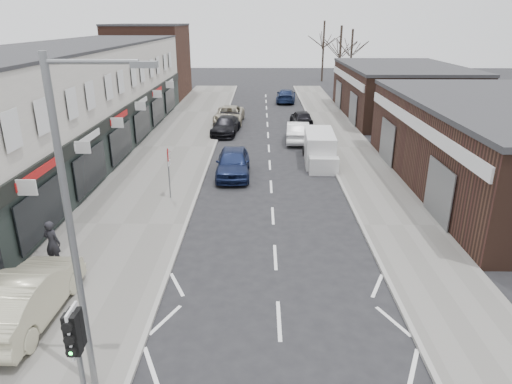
{
  "coord_description": "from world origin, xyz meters",
  "views": [
    {
      "loc": [
        -0.58,
        -9.7,
        8.67
      ],
      "look_at": [
        -0.75,
        6.29,
        2.6
      ],
      "focal_mm": 32.0,
      "sensor_mm": 36.0,
      "label": 1
    }
  ],
  "objects_px": {
    "pedestrian": "(52,243)",
    "parked_car_right_a": "(298,132)",
    "sedan_on_pavement": "(26,296)",
    "parked_car_right_c": "(286,96)",
    "street_lamp": "(77,221)",
    "parked_car_left_b": "(226,126)",
    "white_van": "(319,149)",
    "parked_car_right_b": "(301,118)",
    "warning_sign": "(169,158)",
    "parked_car_left_c": "(229,115)",
    "parked_car_left_a": "(233,162)",
    "traffic_light": "(76,342)"
  },
  "relations": [
    {
      "from": "warning_sign",
      "to": "parked_car_right_c",
      "type": "relative_size",
      "value": 0.54
    },
    {
      "from": "traffic_light",
      "to": "parked_car_right_c",
      "type": "xyz_separation_m",
      "value": [
        6.6,
        43.54,
        -1.69
      ]
    },
    {
      "from": "warning_sign",
      "to": "sedan_on_pavement",
      "type": "bearing_deg",
      "value": -103.47
    },
    {
      "from": "parked_car_left_b",
      "to": "parked_car_right_c",
      "type": "height_order",
      "value": "parked_car_right_c"
    },
    {
      "from": "traffic_light",
      "to": "warning_sign",
      "type": "relative_size",
      "value": 1.15
    },
    {
      "from": "traffic_light",
      "to": "parked_car_left_c",
      "type": "bearing_deg",
      "value": 88.23
    },
    {
      "from": "street_lamp",
      "to": "warning_sign",
      "type": "relative_size",
      "value": 2.96
    },
    {
      "from": "sedan_on_pavement",
      "to": "parked_car_right_a",
      "type": "relative_size",
      "value": 1.05
    },
    {
      "from": "parked_car_left_b",
      "to": "parked_car_left_c",
      "type": "xyz_separation_m",
      "value": [
        -0.0,
        4.09,
        0.05
      ]
    },
    {
      "from": "parked_car_left_c",
      "to": "white_van",
      "type": "bearing_deg",
      "value": -58.65
    },
    {
      "from": "parked_car_right_a",
      "to": "sedan_on_pavement",
      "type": "bearing_deg",
      "value": 69.97
    },
    {
      "from": "parked_car_right_a",
      "to": "parked_car_right_c",
      "type": "bearing_deg",
      "value": -86.16
    },
    {
      "from": "street_lamp",
      "to": "parked_car_right_c",
      "type": "relative_size",
      "value": 1.61
    },
    {
      "from": "street_lamp",
      "to": "pedestrian",
      "type": "bearing_deg",
      "value": 121.75
    },
    {
      "from": "parked_car_right_b",
      "to": "parked_car_left_c",
      "type": "bearing_deg",
      "value": -12.7
    },
    {
      "from": "pedestrian",
      "to": "parked_car_left_b",
      "type": "height_order",
      "value": "pedestrian"
    },
    {
      "from": "warning_sign",
      "to": "sedan_on_pavement",
      "type": "relative_size",
      "value": 0.55
    },
    {
      "from": "pedestrian",
      "to": "parked_car_right_b",
      "type": "bearing_deg",
      "value": -100.78
    },
    {
      "from": "street_lamp",
      "to": "parked_car_left_b",
      "type": "relative_size",
      "value": 1.7
    },
    {
      "from": "parked_car_right_b",
      "to": "parked_car_right_c",
      "type": "bearing_deg",
      "value": -90.79
    },
    {
      "from": "pedestrian",
      "to": "parked_car_right_b",
      "type": "relative_size",
      "value": 0.44
    },
    {
      "from": "white_van",
      "to": "parked_car_right_b",
      "type": "height_order",
      "value": "white_van"
    },
    {
      "from": "parked_car_right_a",
      "to": "parked_car_right_c",
      "type": "distance_m",
      "value": 17.55
    },
    {
      "from": "parked_car_right_a",
      "to": "parked_car_right_c",
      "type": "height_order",
      "value": "parked_car_right_a"
    },
    {
      "from": "warning_sign",
      "to": "parked_car_left_c",
      "type": "distance_m",
      "value": 18.54
    },
    {
      "from": "warning_sign",
      "to": "parked_car_left_a",
      "type": "distance_m",
      "value": 5.06
    },
    {
      "from": "parked_car_left_a",
      "to": "parked_car_right_a",
      "type": "xyz_separation_m",
      "value": [
        4.4,
        8.12,
        -0.05
      ]
    },
    {
      "from": "street_lamp",
      "to": "white_van",
      "type": "height_order",
      "value": "street_lamp"
    },
    {
      "from": "warning_sign",
      "to": "parked_car_left_b",
      "type": "bearing_deg",
      "value": 82.99
    },
    {
      "from": "warning_sign",
      "to": "parked_car_left_b",
      "type": "relative_size",
      "value": 0.57
    },
    {
      "from": "traffic_light",
      "to": "parked_car_left_a",
      "type": "distance_m",
      "value": 18.08
    },
    {
      "from": "parked_car_right_b",
      "to": "street_lamp",
      "type": "bearing_deg",
      "value": 71.9
    },
    {
      "from": "traffic_light",
      "to": "parked_car_left_a",
      "type": "bearing_deg",
      "value": 82.98
    },
    {
      "from": "parked_car_left_b",
      "to": "warning_sign",
      "type": "bearing_deg",
      "value": -91.4
    },
    {
      "from": "warning_sign",
      "to": "parked_car_right_b",
      "type": "distance_m",
      "value": 19.3
    },
    {
      "from": "street_lamp",
      "to": "white_van",
      "type": "xyz_separation_m",
      "value": [
        7.7,
        19.34,
        -3.69
      ]
    },
    {
      "from": "parked_car_right_c",
      "to": "street_lamp",
      "type": "bearing_deg",
      "value": 85.96
    },
    {
      "from": "sedan_on_pavement",
      "to": "parked_car_left_a",
      "type": "relative_size",
      "value": 1.01
    },
    {
      "from": "parked_car_left_b",
      "to": "parked_car_right_a",
      "type": "relative_size",
      "value": 1.01
    },
    {
      "from": "sedan_on_pavement",
      "to": "parked_car_right_b",
      "type": "bearing_deg",
      "value": -109.75
    },
    {
      "from": "street_lamp",
      "to": "parked_car_right_b",
      "type": "distance_m",
      "value": 31.41
    },
    {
      "from": "street_lamp",
      "to": "warning_sign",
      "type": "distance_m",
      "value": 13.04
    },
    {
      "from": "street_lamp",
      "to": "parked_car_left_a",
      "type": "distance_m",
      "value": 17.25
    },
    {
      "from": "parked_car_right_c",
      "to": "parked_car_right_b",
      "type": "bearing_deg",
      "value": 98.45
    },
    {
      "from": "pedestrian",
      "to": "parked_car_right_a",
      "type": "relative_size",
      "value": 0.38
    },
    {
      "from": "traffic_light",
      "to": "parked_car_right_a",
      "type": "xyz_separation_m",
      "value": [
        6.6,
        26.0,
        -1.65
      ]
    },
    {
      "from": "traffic_light",
      "to": "parked_car_left_b",
      "type": "relative_size",
      "value": 0.66
    },
    {
      "from": "traffic_light",
      "to": "parked_car_right_a",
      "type": "bearing_deg",
      "value": 75.75
    },
    {
      "from": "white_van",
      "to": "pedestrian",
      "type": "bearing_deg",
      "value": -127.55
    },
    {
      "from": "street_lamp",
      "to": "parked_car_right_b",
      "type": "height_order",
      "value": "street_lamp"
    }
  ]
}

